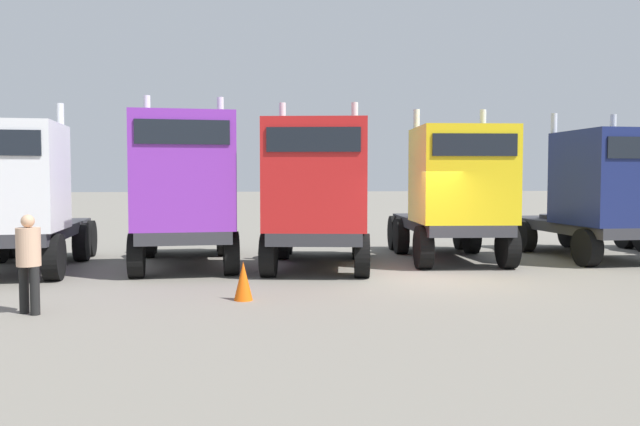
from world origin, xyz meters
name	(u,v)px	position (x,y,z in m)	size (l,w,h in m)	color
ground	(421,278)	(0.00, 0.00, 0.00)	(200.00, 200.00, 0.00)	slate
semi_truck_white	(14,197)	(-9.54, 1.86, 1.89)	(2.83, 6.01, 4.21)	#333338
semi_truck_purple	(185,190)	(-5.55, 2.19, 2.03)	(2.88, 6.39, 4.49)	#333338
semi_truck_red	(317,193)	(-2.25, 1.54, 1.96)	(3.48, 6.04, 4.31)	#333338
semi_truck_yellow	(456,193)	(1.69, 2.43, 1.93)	(3.06, 5.92, 4.27)	#333338
semi_truck_navy	(602,193)	(5.97, 2.41, 1.92)	(2.68, 5.81, 4.23)	#333338
visitor_with_camera	(29,257)	(-7.82, -2.87, 0.99)	(0.56, 0.56, 1.71)	black
traffic_cone_far	(243,281)	(-4.17, -2.13, 0.37)	(0.36, 0.36, 0.74)	#F2590C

